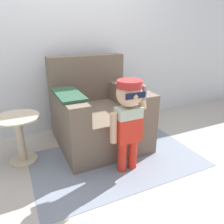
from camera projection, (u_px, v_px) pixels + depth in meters
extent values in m
plane|color=#ADA89E|center=(87.00, 152.00, 2.51)|extent=(10.00, 10.00, 0.00)
cube|color=silver|center=(61.00, 31.00, 2.71)|extent=(10.00, 0.05, 2.60)
cube|color=#6B5B4C|center=(99.00, 126.00, 2.64)|extent=(0.96, 1.01, 0.45)
cube|color=#6B5B4C|center=(87.00, 78.00, 2.81)|extent=(0.96, 0.20, 0.57)
cube|color=#6B5B4C|center=(69.00, 106.00, 2.29)|extent=(0.21, 0.82, 0.23)
cube|color=#6B5B4C|center=(131.00, 97.00, 2.59)|extent=(0.21, 0.82, 0.23)
cube|color=#284C38|center=(68.00, 94.00, 2.24)|extent=(0.25, 0.56, 0.03)
cylinder|color=red|center=(122.00, 156.00, 2.13)|extent=(0.08, 0.08, 0.32)
cylinder|color=red|center=(133.00, 153.00, 2.17)|extent=(0.08, 0.08, 0.32)
cube|color=red|center=(128.00, 129.00, 2.05)|extent=(0.24, 0.14, 0.24)
cube|color=#B7C6B2|center=(129.00, 112.00, 1.99)|extent=(0.24, 0.14, 0.10)
sphere|color=tan|center=(129.00, 94.00, 1.92)|extent=(0.24, 0.24, 0.24)
cylinder|color=#B22828|center=(130.00, 84.00, 1.89)|extent=(0.23, 0.23, 0.07)
cube|color=#B22828|center=(124.00, 84.00, 1.99)|extent=(0.14, 0.11, 0.01)
cube|color=#0F1433|center=(136.00, 96.00, 1.83)|extent=(0.19, 0.01, 0.05)
cylinder|color=tan|center=(114.00, 128.00, 1.97)|extent=(0.07, 0.07, 0.29)
cylinder|color=tan|center=(142.00, 100.00, 2.01)|extent=(0.09, 0.07, 0.17)
cube|color=gray|center=(143.00, 92.00, 1.96)|extent=(0.02, 0.07, 0.13)
cylinder|color=beige|center=(24.00, 160.00, 2.34)|extent=(0.28, 0.28, 0.02)
cylinder|color=beige|center=(21.00, 140.00, 2.26)|extent=(0.08, 0.08, 0.49)
cylinder|color=beige|center=(17.00, 117.00, 2.16)|extent=(0.44, 0.44, 0.02)
cube|color=gray|center=(117.00, 159.00, 2.36)|extent=(1.76, 1.08, 0.01)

